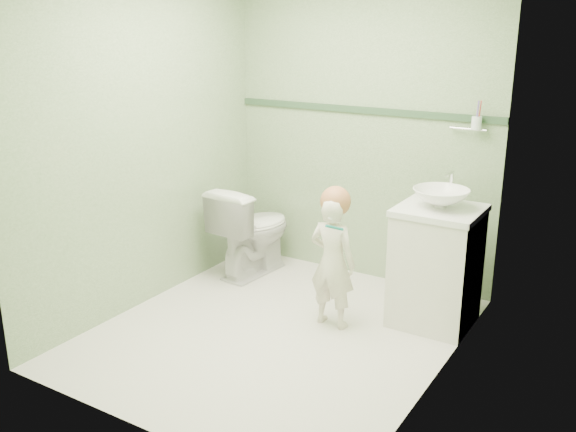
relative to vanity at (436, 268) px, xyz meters
The scene contains 12 objects.
ground 1.16m from the vanity, 140.19° to the right, with size 2.50×2.50×0.00m, color silver.
room_shell 1.35m from the vanity, 140.19° to the right, with size 2.50×2.54×2.40m.
trim_stripe 1.38m from the vanity, 147.36° to the left, with size 2.20×0.02×0.05m, color #314E34.
vanity is the anchor object (origin of this frame).
counter 0.41m from the vanity, ahead, with size 0.54×0.52×0.04m, color white.
basin 0.49m from the vanity, ahead, with size 0.37×0.37×0.13m, color white.
faucet 0.60m from the vanity, 90.00° to the left, with size 0.03×0.13×0.18m.
cup_holder 1.05m from the vanity, 83.71° to the left, with size 0.26×0.07×0.21m.
toilet 1.58m from the vanity, behind, with size 0.42×0.73×0.75m, color white.
toddler 0.71m from the vanity, 145.51° to the right, with size 0.33×0.22×0.91m, color white.
hair_cap 0.84m from the vanity, 147.21° to the right, with size 0.20×0.20×0.20m, color #AE6C43.
teal_toothbrush 0.82m from the vanity, 134.18° to the right, with size 0.11×0.13×0.08m.
Camera 1 is at (2.09, -3.24, 2.01)m, focal length 39.58 mm.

